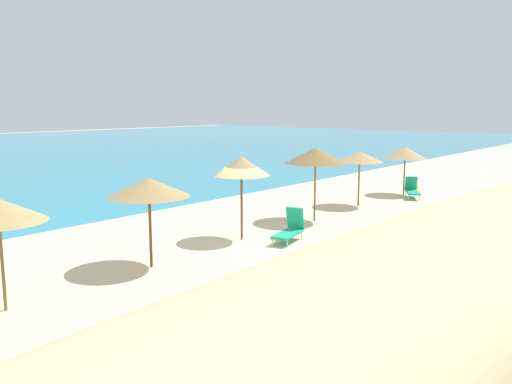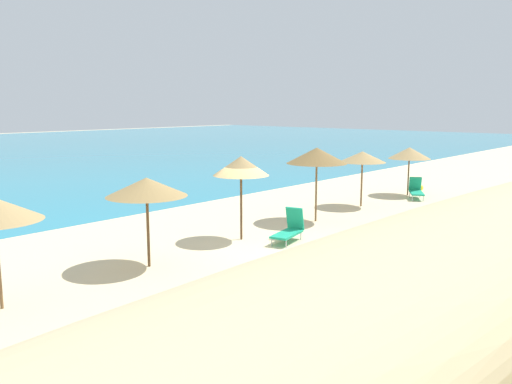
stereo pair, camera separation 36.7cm
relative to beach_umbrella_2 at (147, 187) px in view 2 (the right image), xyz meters
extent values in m
plane|color=beige|center=(3.85, -0.69, -2.29)|extent=(160.00, 160.00, 0.00)
ellipsoid|color=#C9B586|center=(3.57, -8.47, -0.98)|extent=(39.13, 6.29, 2.62)
cylinder|color=brown|center=(0.00, 0.00, -1.20)|extent=(0.08, 0.08, 2.18)
cone|color=#9E7F4C|center=(0.00, 0.00, 0.01)|extent=(2.27, 2.27, 0.52)
cylinder|color=brown|center=(3.99, 0.14, -1.11)|extent=(0.08, 0.08, 2.36)
cone|color=tan|center=(3.99, 0.14, 0.25)|extent=(1.90, 1.90, 0.65)
cylinder|color=brown|center=(8.08, -0.08, -1.06)|extent=(0.08, 0.08, 2.45)
cone|color=olive|center=(8.08, -0.08, 0.33)|extent=(2.38, 2.38, 0.62)
cylinder|color=brown|center=(12.04, 0.19, -1.20)|extent=(0.08, 0.08, 2.17)
cone|color=tan|center=(12.04, 0.19, -0.03)|extent=(2.10, 2.10, 0.49)
cylinder|color=brown|center=(16.30, -0.04, -1.27)|extent=(0.07, 0.07, 2.03)
cone|color=tan|center=(16.30, -0.04, -0.12)|extent=(2.12, 2.12, 0.58)
cube|color=#199972|center=(15.48, -0.89, -1.98)|extent=(1.53, 1.25, 0.07)
cube|color=#199972|center=(16.05, -0.54, -1.62)|extent=(0.56, 0.66, 0.70)
cylinder|color=silver|center=(14.83, -1.00, -2.15)|extent=(0.04, 0.04, 0.27)
cylinder|color=silver|center=(15.09, -1.43, -2.15)|extent=(0.04, 0.04, 0.27)
cylinder|color=silver|center=(15.86, -0.36, -2.15)|extent=(0.04, 0.04, 0.27)
cylinder|color=silver|center=(16.13, -0.79, -2.15)|extent=(0.04, 0.04, 0.27)
cube|color=#199972|center=(4.66, -1.31, -1.99)|extent=(1.52, 0.92, 0.07)
cube|color=#199972|center=(5.31, -1.16, -1.58)|extent=(0.40, 0.66, 0.80)
cylinder|color=silver|center=(4.02, -1.20, -2.16)|extent=(0.04, 0.04, 0.26)
cylinder|color=silver|center=(4.14, -1.70, -2.16)|extent=(0.04, 0.04, 0.26)
cylinder|color=silver|center=(5.19, -0.92, -2.16)|extent=(0.04, 0.04, 0.26)
cylinder|color=silver|center=(5.31, -1.43, -2.16)|extent=(0.04, 0.04, 0.26)
sphere|color=yellow|center=(17.96, 0.05, -2.11)|extent=(0.35, 0.35, 0.35)
camera|label=1|loc=(-9.03, -11.59, 2.23)|focal=36.88mm
camera|label=2|loc=(-8.79, -11.86, 2.23)|focal=36.88mm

